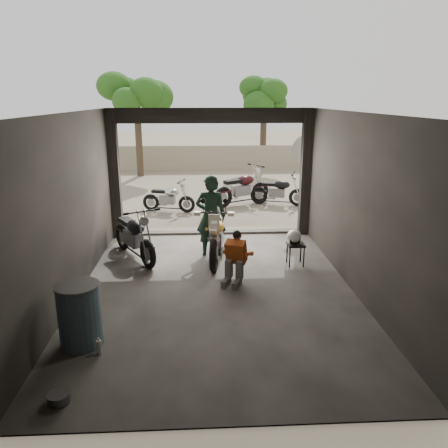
{
  "coord_description": "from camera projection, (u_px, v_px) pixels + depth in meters",
  "views": [
    {
      "loc": [
        -0.26,
        -7.4,
        3.44
      ],
      "look_at": [
        0.17,
        0.6,
        1.11
      ],
      "focal_mm": 35.0,
      "sensor_mm": 36.0,
      "label": 1
    }
  ],
  "objects": [
    {
      "name": "main_bike",
      "position": [
        217.0,
        232.0,
        9.47
      ],
      "size": [
        0.98,
        1.94,
        1.24
      ],
      "primitive_type": null,
      "rotation": [
        0.0,
        0.0,
        -0.12
      ],
      "color": "beige",
      "rests_on": "ground"
    },
    {
      "name": "stool",
      "position": [
        296.0,
        247.0,
        9.16
      ],
      "size": [
        0.35,
        0.35,
        0.49
      ],
      "rotation": [
        0.0,
        0.0,
        -0.32
      ],
      "color": "black",
      "rests_on": "ground"
    },
    {
      "name": "oil_drum",
      "position": [
        80.0,
        316.0,
        6.17
      ],
      "size": [
        0.62,
        0.62,
        0.93
      ],
      "primitive_type": "cylinder",
      "rotation": [
        0.0,
        0.0,
        -0.04
      ],
      "color": "#374E5D",
      "rests_on": "ground"
    },
    {
      "name": "outside_bike_b",
      "position": [
        242.0,
        186.0,
        14.36
      ],
      "size": [
        2.04,
        1.65,
        1.29
      ],
      "primitive_type": null,
      "rotation": [
        0.0,
        0.0,
        2.11
      ],
      "color": "#380D12",
      "rests_on": "ground"
    },
    {
      "name": "tree_right",
      "position": [
        264.0,
        95.0,
        20.65
      ],
      "size": [
        2.2,
        2.2,
        5.0
      ],
      "color": "#382B1E",
      "rests_on": "ground"
    },
    {
      "name": "outside_bike_a",
      "position": [
        168.0,
        196.0,
        13.52
      ],
      "size": [
        1.59,
        0.99,
        1.0
      ],
      "primitive_type": null,
      "rotation": [
        0.0,
        0.0,
        1.3
      ],
      "color": "black",
      "rests_on": "ground"
    },
    {
      "name": "boundary_wall",
      "position": [
        206.0,
        158.0,
        21.33
      ],
      "size": [
        18.0,
        0.3,
        1.2
      ],
      "primitive_type": "cube",
      "color": "gray",
      "rests_on": "ground"
    },
    {
      "name": "tree_left",
      "position": [
        136.0,
        84.0,
        18.79
      ],
      "size": [
        2.2,
        2.2,
        5.6
      ],
      "color": "#382B1E",
      "rests_on": "ground"
    },
    {
      "name": "left_bike",
      "position": [
        134.0,
        232.0,
        9.52
      ],
      "size": [
        1.55,
        1.92,
        1.21
      ],
      "primitive_type": null,
      "rotation": [
        0.0,
        0.0,
        0.53
      ],
      "color": "black",
      "rests_on": "ground"
    },
    {
      "name": "helmet",
      "position": [
        294.0,
        236.0,
        9.14
      ],
      "size": [
        0.33,
        0.34,
        0.29
      ],
      "primitive_type": "ellipsoid",
      "rotation": [
        0.0,
        0.0,
        0.08
      ],
      "color": "silver",
      "rests_on": "stool"
    },
    {
      "name": "garage",
      "position": [
        215.0,
        216.0,
        8.24
      ],
      "size": [
        7.0,
        7.13,
        3.2
      ],
      "color": "#2D2B28",
      "rests_on": "ground"
    },
    {
      "name": "rider",
      "position": [
        211.0,
        216.0,
        9.61
      ],
      "size": [
        0.7,
        0.48,
        1.84
      ],
      "primitive_type": "imported",
      "rotation": [
        0.0,
        0.0,
        3.08
      ],
      "color": "black",
      "rests_on": "ground"
    },
    {
      "name": "mechanic",
      "position": [
        234.0,
        259.0,
        8.25
      ],
      "size": [
        0.72,
        0.82,
        0.98
      ],
      "primitive_type": null,
      "rotation": [
        0.0,
        0.0,
        -0.39
      ],
      "color": "#A54516",
      "rests_on": "ground"
    },
    {
      "name": "outside_bike_c",
      "position": [
        278.0,
        189.0,
        14.35
      ],
      "size": [
        1.74,
        1.11,
        1.09
      ],
      "primitive_type": null,
      "rotation": [
        0.0,
        0.0,
        1.27
      ],
      "color": "black",
      "rests_on": "ground"
    },
    {
      "name": "sign_post",
      "position": [
        306.0,
        164.0,
        11.82
      ],
      "size": [
        0.84,
        0.08,
        2.51
      ],
      "rotation": [
        0.0,
        0.0,
        -0.23
      ],
      "color": "black",
      "rests_on": "ground"
    },
    {
      "name": "ground",
      "position": [
        217.0,
        291.0,
        8.07
      ],
      "size": [
        80.0,
        80.0,
        0.0
      ],
      "primitive_type": "plane",
      "color": "#7A6D56",
      "rests_on": "ground"
    }
  ]
}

